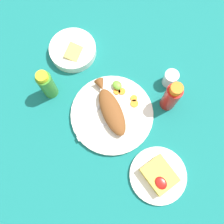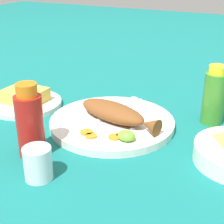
{
  "view_description": "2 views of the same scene",
  "coord_description": "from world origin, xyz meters",
  "px_view_note": "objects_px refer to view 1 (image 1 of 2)",
  "views": [
    {
      "loc": [
        0.21,
        -0.15,
        0.9
      ],
      "look_at": [
        0.0,
        0.0,
        0.04
      ],
      "focal_mm": 40.0,
      "sensor_mm": 36.0,
      "label": 1
    },
    {
      "loc": [
        -0.35,
        0.67,
        0.38
      ],
      "look_at": [
        0.0,
        0.0,
        0.04
      ],
      "focal_mm": 55.0,
      "sensor_mm": 36.0,
      "label": 2
    }
  ],
  "objects_px": {
    "hot_sauce_bottle_red": "(171,97)",
    "side_plate_fries": "(158,176)",
    "fried_fish": "(111,109)",
    "guacamole_bowl": "(73,50)",
    "fork_near": "(97,128)",
    "hot_sauce_bottle_green": "(47,85)",
    "salt_cup": "(170,79)",
    "main_plate": "(112,114)",
    "fork_far": "(91,118)"
  },
  "relations": [
    {
      "from": "fork_near",
      "to": "salt_cup",
      "type": "height_order",
      "value": "salt_cup"
    },
    {
      "from": "fork_near",
      "to": "guacamole_bowl",
      "type": "relative_size",
      "value": 1.01
    },
    {
      "from": "fried_fish",
      "to": "salt_cup",
      "type": "xyz_separation_m",
      "value": [
        0.03,
        0.26,
        -0.01
      ]
    },
    {
      "from": "main_plate",
      "to": "fried_fish",
      "type": "bearing_deg",
      "value": 166.09
    },
    {
      "from": "hot_sauce_bottle_red",
      "to": "fork_near",
      "type": "bearing_deg",
      "value": -104.82
    },
    {
      "from": "main_plate",
      "to": "salt_cup",
      "type": "xyz_separation_m",
      "value": [
        0.02,
        0.26,
        0.02
      ]
    },
    {
      "from": "fork_near",
      "to": "hot_sauce_bottle_green",
      "type": "relative_size",
      "value": 1.25
    },
    {
      "from": "side_plate_fries",
      "to": "fork_far",
      "type": "bearing_deg",
      "value": -166.93
    },
    {
      "from": "salt_cup",
      "to": "guacamole_bowl",
      "type": "height_order",
      "value": "salt_cup"
    },
    {
      "from": "main_plate",
      "to": "guacamole_bowl",
      "type": "distance_m",
      "value": 0.31
    },
    {
      "from": "fork_near",
      "to": "hot_sauce_bottle_red",
      "type": "relative_size",
      "value": 1.17
    },
    {
      "from": "hot_sauce_bottle_green",
      "to": "fried_fish",
      "type": "bearing_deg",
      "value": 34.19
    },
    {
      "from": "salt_cup",
      "to": "side_plate_fries",
      "type": "distance_m",
      "value": 0.36
    },
    {
      "from": "fork_far",
      "to": "side_plate_fries",
      "type": "relative_size",
      "value": 0.91
    },
    {
      "from": "side_plate_fries",
      "to": "hot_sauce_bottle_red",
      "type": "bearing_deg",
      "value": 133.2
    },
    {
      "from": "fork_far",
      "to": "hot_sauce_bottle_red",
      "type": "bearing_deg",
      "value": 137.34
    },
    {
      "from": "salt_cup",
      "to": "side_plate_fries",
      "type": "bearing_deg",
      "value": -45.99
    },
    {
      "from": "fork_far",
      "to": "hot_sauce_bottle_green",
      "type": "xyz_separation_m",
      "value": [
        -0.18,
        -0.06,
        0.05
      ]
    },
    {
      "from": "hot_sauce_bottle_red",
      "to": "hot_sauce_bottle_green",
      "type": "bearing_deg",
      "value": -132.09
    },
    {
      "from": "fork_near",
      "to": "salt_cup",
      "type": "relative_size",
      "value": 2.88
    },
    {
      "from": "fried_fish",
      "to": "salt_cup",
      "type": "relative_size",
      "value": 3.64
    },
    {
      "from": "fried_fish",
      "to": "fork_far",
      "type": "bearing_deg",
      "value": -93.11
    },
    {
      "from": "fork_far",
      "to": "side_plate_fries",
      "type": "bearing_deg",
      "value": 84.43
    },
    {
      "from": "guacamole_bowl",
      "to": "fork_near",
      "type": "bearing_deg",
      "value": -18.27
    },
    {
      "from": "hot_sauce_bottle_red",
      "to": "salt_cup",
      "type": "xyz_separation_m",
      "value": [
        -0.07,
        0.06,
        -0.05
      ]
    },
    {
      "from": "hot_sauce_bottle_red",
      "to": "side_plate_fries",
      "type": "distance_m",
      "value": 0.28
    },
    {
      "from": "main_plate",
      "to": "hot_sauce_bottle_red",
      "type": "bearing_deg",
      "value": 66.23
    },
    {
      "from": "fried_fish",
      "to": "hot_sauce_bottle_green",
      "type": "distance_m",
      "value": 0.25
    },
    {
      "from": "fried_fish",
      "to": "guacamole_bowl",
      "type": "relative_size",
      "value": 1.27
    },
    {
      "from": "fried_fish",
      "to": "side_plate_fries",
      "type": "distance_m",
      "value": 0.28
    },
    {
      "from": "fried_fish",
      "to": "fork_near",
      "type": "bearing_deg",
      "value": -58.92
    },
    {
      "from": "hot_sauce_bottle_green",
      "to": "side_plate_fries",
      "type": "bearing_deg",
      "value": 15.33
    },
    {
      "from": "fried_fish",
      "to": "hot_sauce_bottle_green",
      "type": "bearing_deg",
      "value": -131.9
    },
    {
      "from": "salt_cup",
      "to": "side_plate_fries",
      "type": "relative_size",
      "value": 0.33
    },
    {
      "from": "fork_far",
      "to": "fork_near",
      "type": "bearing_deg",
      "value": 66.46
    },
    {
      "from": "salt_cup",
      "to": "fork_near",
      "type": "bearing_deg",
      "value": -91.17
    },
    {
      "from": "fork_near",
      "to": "hot_sauce_bottle_green",
      "type": "xyz_separation_m",
      "value": [
        -0.23,
        -0.06,
        0.05
      ]
    },
    {
      "from": "hot_sauce_bottle_green",
      "to": "fork_near",
      "type": "bearing_deg",
      "value": 14.31
    },
    {
      "from": "fork_far",
      "to": "main_plate",
      "type": "bearing_deg",
      "value": 136.67
    },
    {
      "from": "main_plate",
      "to": "fried_fish",
      "type": "relative_size",
      "value": 1.3
    },
    {
      "from": "hot_sauce_bottle_red",
      "to": "hot_sauce_bottle_green",
      "type": "distance_m",
      "value": 0.45
    },
    {
      "from": "fried_fish",
      "to": "fork_near",
      "type": "height_order",
      "value": "fried_fish"
    },
    {
      "from": "hot_sauce_bottle_red",
      "to": "fried_fish",
      "type": "bearing_deg",
      "value": -116.57
    },
    {
      "from": "hot_sauce_bottle_red",
      "to": "guacamole_bowl",
      "type": "distance_m",
      "value": 0.43
    },
    {
      "from": "hot_sauce_bottle_green",
      "to": "hot_sauce_bottle_red",
      "type": "bearing_deg",
      "value": 47.91
    },
    {
      "from": "hot_sauce_bottle_green",
      "to": "guacamole_bowl",
      "type": "height_order",
      "value": "hot_sauce_bottle_green"
    },
    {
      "from": "salt_cup",
      "to": "guacamole_bowl",
      "type": "xyz_separation_m",
      "value": [
        -0.33,
        -0.23,
        -0.01
      ]
    },
    {
      "from": "main_plate",
      "to": "guacamole_bowl",
      "type": "height_order",
      "value": "guacamole_bowl"
    },
    {
      "from": "fried_fish",
      "to": "main_plate",
      "type": "bearing_deg",
      "value": 0.0
    },
    {
      "from": "main_plate",
      "to": "fork_far",
      "type": "distance_m",
      "value": 0.08
    }
  ]
}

